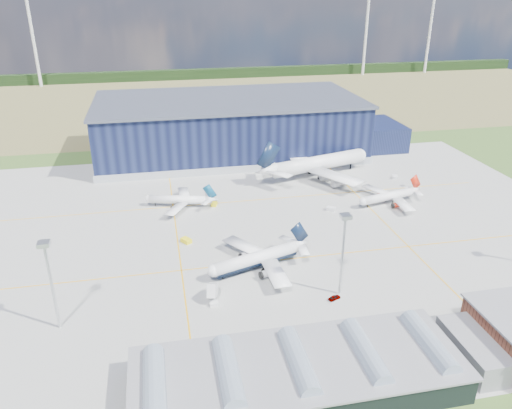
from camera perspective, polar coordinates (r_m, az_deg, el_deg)
name	(u,v)px	position (r m, az deg, el deg)	size (l,w,h in m)	color
ground	(276,244)	(156.84, 2.25, -4.52)	(600.00, 600.00, 0.00)	#33521E
apron	(268,230)	(165.43, 1.43, -2.89)	(220.00, 160.00, 0.08)	#9B9B96
farmland	(202,98)	(363.06, -6.16, 11.97)	(600.00, 220.00, 0.01)	olive
treeline	(192,74)	(440.70, -7.30, 14.56)	(600.00, 8.00, 8.00)	black
hangar	(235,128)	(239.84, -2.46, 8.69)	(145.00, 62.00, 26.10)	black
glass_concourse	(315,371)	(105.96, 6.79, -18.38)	(78.00, 23.00, 8.60)	black
light_mast_west	(49,272)	(122.32, -22.58, -7.09)	(2.60, 2.60, 23.00)	#BABDC1
light_mast_center	(344,242)	(127.21, 9.97, -4.23)	(2.60, 2.60, 23.00)	#BABDC1
airliner_navy	(256,252)	(140.88, -0.02, -5.48)	(33.76, 33.03, 11.01)	white
airliner_red	(388,192)	(189.25, 14.90, 1.38)	(28.33, 27.72, 9.24)	white
airliner_widebody	(319,156)	(210.27, 7.19, 5.55)	(54.92, 53.72, 17.91)	white
airliner_regional	(177,196)	(182.69, -8.97, 1.02)	(27.03, 26.44, 8.81)	white
gse_tug_a	(186,241)	(158.68, -7.98, -4.10)	(2.11, 3.45, 1.44)	yellow
gse_tug_b	(205,348)	(115.71, -5.87, -16.02)	(2.04, 3.06, 1.33)	yellow
gse_cart_a	(395,177)	(216.35, 15.58, 3.04)	(2.05, 3.08, 1.33)	silver
gse_tug_c	(214,204)	(183.33, -4.79, 0.04)	(1.80, 2.89, 1.26)	yellow
gse_cart_b	(331,209)	(180.71, 8.56, -0.51)	(2.14, 3.21, 1.39)	silver
airstair	(213,294)	(130.59, -4.98, -10.13)	(2.18, 5.46, 3.49)	silver
car_a	(334,298)	(132.32, 8.95, -10.46)	(1.41, 3.51, 1.20)	#99999E
car_b	(462,322)	(132.16, 22.49, -12.27)	(1.32, 3.79, 1.25)	#99999E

